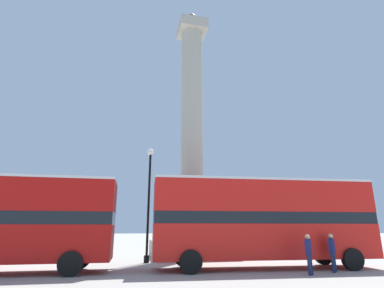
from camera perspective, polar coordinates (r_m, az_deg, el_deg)
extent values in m
plane|color=#ADA89E|center=(21.31, 0.00, -20.86)|extent=(200.00, 200.00, 0.00)
cube|color=#A39E8E|center=(21.27, 0.00, -19.40)|extent=(5.27, 5.27, 1.08)
cube|color=#A39E8E|center=(21.23, 0.00, -16.49)|extent=(3.79, 3.79, 1.08)
cylinder|color=#A39E8E|center=(22.64, 0.00, 4.54)|extent=(1.65, 1.65, 15.17)
cube|color=#A39E8E|center=(26.52, 0.00, 21.05)|extent=(2.23, 2.23, 0.90)
sphere|color=brown|center=(27.08, 0.00, 22.61)|extent=(0.95, 0.95, 0.95)
cube|color=silver|center=(16.29, -32.50, -5.58)|extent=(10.30, 2.77, 0.12)
cylinder|color=black|center=(16.44, -20.53, -19.68)|extent=(1.01, 0.33, 1.00)
cylinder|color=black|center=(14.06, -22.14, -20.36)|extent=(1.01, 0.33, 1.00)
cube|color=red|center=(15.95, 13.48, -17.47)|extent=(11.07, 3.33, 1.60)
cube|color=black|center=(15.95, 13.23, -13.61)|extent=(11.06, 3.28, 0.55)
cube|color=red|center=(16.01, 13.00, -9.94)|extent=(11.07, 3.33, 1.50)
cube|color=silver|center=(16.11, 12.82, -7.07)|extent=(11.07, 3.33, 0.12)
cylinder|color=black|center=(18.76, 23.73, -18.77)|extent=(1.02, 0.38, 1.00)
cylinder|color=black|center=(16.72, 28.27, -18.77)|extent=(1.02, 0.38, 1.00)
cylinder|color=black|center=(16.27, -1.52, -20.66)|extent=(1.02, 0.38, 1.00)
cylinder|color=black|center=(13.86, -0.25, -21.52)|extent=(1.02, 0.38, 1.00)
cube|color=#A39E8E|center=(30.22, 17.41, -16.13)|extent=(4.53, 4.10, 2.68)
ellipsoid|color=brown|center=(30.31, 16.96, -10.62)|extent=(2.43, 1.89, 0.93)
cone|color=brown|center=(30.38, 18.96, -9.68)|extent=(1.03, 0.88, 0.98)
cylinder|color=brown|center=(30.39, 16.82, -8.91)|extent=(0.36, 0.36, 0.90)
sphere|color=brown|center=(30.46, 16.73, -7.81)|extent=(0.28, 0.28, 0.28)
cylinder|color=brown|center=(30.52, 18.49, -12.46)|extent=(0.20, 0.20, 1.11)
cylinder|color=brown|center=(30.01, 18.53, -12.41)|extent=(0.20, 0.20, 1.11)
cylinder|color=brown|center=(30.49, 15.72, -12.67)|extent=(0.20, 0.20, 1.11)
cylinder|color=brown|center=(29.98, 15.71, -12.63)|extent=(0.20, 0.20, 1.11)
cylinder|color=black|center=(18.40, -8.68, -20.87)|extent=(0.31, 0.31, 0.40)
cylinder|color=black|center=(18.36, -8.29, -11.68)|extent=(0.14, 0.14, 6.30)
sphere|color=white|center=(18.89, -7.89, -1.50)|extent=(0.40, 0.40, 0.40)
cylinder|color=#192347|center=(15.59, 25.27, -19.84)|extent=(0.14, 0.14, 0.81)
cylinder|color=#192347|center=(15.81, 25.48, -19.73)|extent=(0.14, 0.14, 0.81)
cube|color=#191E51|center=(15.65, 25.05, -17.17)|extent=(0.45, 0.41, 0.64)
sphere|color=tan|center=(15.63, 24.87, -15.61)|extent=(0.22, 0.22, 0.22)
cylinder|color=#192347|center=(14.37, 21.45, -20.71)|extent=(0.14, 0.14, 0.80)
cylinder|color=#192347|center=(14.59, 21.68, -20.59)|extent=(0.14, 0.14, 0.80)
cube|color=#191E51|center=(14.42, 21.27, -17.83)|extent=(0.44, 0.42, 0.63)
sphere|color=tan|center=(14.41, 21.09, -16.16)|extent=(0.22, 0.22, 0.22)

